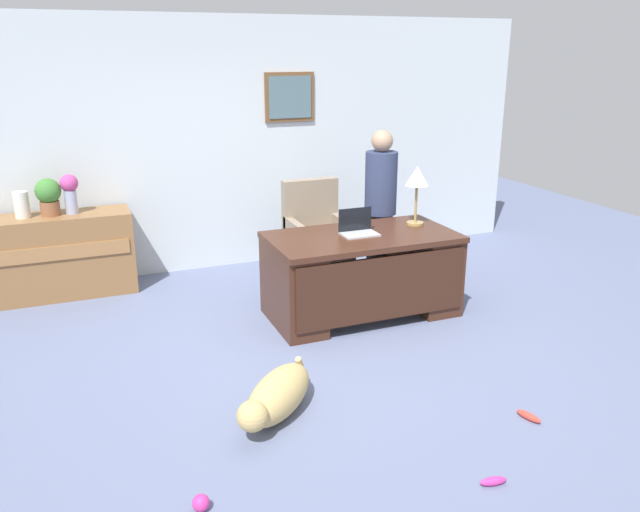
# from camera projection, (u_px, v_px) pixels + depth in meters

# --- Properties ---
(ground_plane) EXTENTS (12.00, 12.00, 0.00)m
(ground_plane) POSITION_uv_depth(u_px,v_px,m) (326.00, 356.00, 5.13)
(ground_plane) COLOR slate
(back_wall) EXTENTS (7.00, 0.16, 2.70)m
(back_wall) POSITION_uv_depth(u_px,v_px,m) (236.00, 144.00, 7.01)
(back_wall) COLOR silver
(back_wall) RESTS_ON ground_plane
(desk) EXTENTS (1.69, 0.90, 0.77)m
(desk) POSITION_uv_depth(u_px,v_px,m) (363.00, 272.00, 5.82)
(desk) COLOR #422316
(desk) RESTS_ON ground_plane
(credenza) EXTENTS (1.39, 0.50, 0.82)m
(credenza) POSITION_uv_depth(u_px,v_px,m) (60.00, 255.00, 6.31)
(credenza) COLOR olive
(credenza) RESTS_ON ground_plane
(armchair) EXTENTS (0.60, 0.59, 1.05)m
(armchair) POSITION_uv_depth(u_px,v_px,m) (316.00, 236.00, 6.71)
(armchair) COLOR gray
(armchair) RESTS_ON ground_plane
(person_standing) EXTENTS (0.32, 0.32, 1.60)m
(person_standing) POSITION_uv_depth(u_px,v_px,m) (380.00, 208.00, 6.44)
(person_standing) COLOR #262323
(person_standing) RESTS_ON ground_plane
(dog_lying) EXTENTS (0.73, 0.73, 0.30)m
(dog_lying) POSITION_uv_depth(u_px,v_px,m) (276.00, 396.00, 4.25)
(dog_lying) COLOR tan
(dog_lying) RESTS_ON ground_plane
(laptop) EXTENTS (0.32, 0.22, 0.22)m
(laptop) POSITION_uv_depth(u_px,v_px,m) (358.00, 228.00, 5.74)
(laptop) COLOR #B2B5BA
(laptop) RESTS_ON desk
(desk_lamp) EXTENTS (0.22, 0.22, 0.56)m
(desk_lamp) POSITION_uv_depth(u_px,v_px,m) (417.00, 180.00, 5.92)
(desk_lamp) COLOR #9E8447
(desk_lamp) RESTS_ON desk
(vase_with_flowers) EXTENTS (0.17, 0.17, 0.39)m
(vase_with_flowers) POSITION_uv_depth(u_px,v_px,m) (70.00, 191.00, 6.17)
(vase_with_flowers) COLOR #A3A9CA
(vase_with_flowers) RESTS_ON credenza
(vase_empty) EXTENTS (0.14, 0.14, 0.25)m
(vase_empty) POSITION_uv_depth(u_px,v_px,m) (22.00, 205.00, 6.04)
(vase_empty) COLOR silver
(vase_empty) RESTS_ON credenza
(potted_plant) EXTENTS (0.24, 0.24, 0.36)m
(potted_plant) POSITION_uv_depth(u_px,v_px,m) (48.00, 195.00, 6.11)
(potted_plant) COLOR brown
(potted_plant) RESTS_ON credenza
(dog_toy_ball) EXTENTS (0.09, 0.09, 0.09)m
(dog_toy_ball) POSITION_uv_depth(u_px,v_px,m) (201.00, 503.00, 3.41)
(dog_toy_ball) COLOR #D8338C
(dog_toy_ball) RESTS_ON ground_plane
(dog_toy_bone) EXTENTS (0.10, 0.19, 0.05)m
(dog_toy_bone) POSITION_uv_depth(u_px,v_px,m) (529.00, 416.00, 4.25)
(dog_toy_bone) COLOR #E53F33
(dog_toy_bone) RESTS_ON ground_plane
(dog_toy_plush) EXTENTS (0.17, 0.08, 0.05)m
(dog_toy_plush) POSITION_uv_depth(u_px,v_px,m) (493.00, 481.00, 3.62)
(dog_toy_plush) COLOR #D8338C
(dog_toy_plush) RESTS_ON ground_plane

